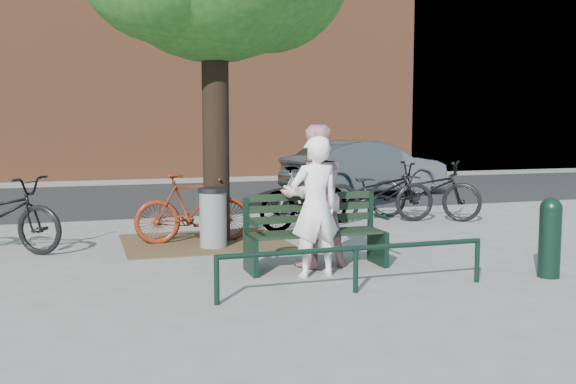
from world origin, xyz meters
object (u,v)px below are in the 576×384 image
object	(u,v)px
person_right	(314,196)
litter_bin	(213,218)
park_bench	(314,230)
bicycle_c	(378,192)
person_left	(315,207)
parked_car	(366,169)
bollard	(550,235)

from	to	relation	value
person_right	litter_bin	bearing A→B (deg)	-60.12
park_bench	bicycle_c	xyz separation A→B (m)	(2.40, 3.17, 0.08)
person_right	person_left	bearing A→B (deg)	69.02
parked_car	litter_bin	bearing A→B (deg)	127.28
person_left	bollard	bearing A→B (deg)	157.19
parked_car	park_bench	bearing A→B (deg)	140.11
park_bench	bollard	distance (m)	2.78
litter_bin	parked_car	xyz separation A→B (m)	(4.94, 5.46, 0.25)
park_bench	litter_bin	distance (m)	1.90
person_right	bicycle_c	size ratio (longest dim) A/B	0.85
litter_bin	parked_car	distance (m)	7.36
bollard	parked_car	world-z (taller)	parked_car
litter_bin	bicycle_c	xyz separation A→B (m)	(3.35, 1.52, 0.11)
park_bench	person_right	xyz separation A→B (m)	(0.02, 0.07, 0.41)
park_bench	person_right	bearing A→B (deg)	70.77
park_bench	person_right	world-z (taller)	person_right
bicycle_c	parked_car	bearing A→B (deg)	-12.81
litter_bin	bicycle_c	distance (m)	3.68
parked_car	bollard	bearing A→B (deg)	159.03
person_left	litter_bin	bearing A→B (deg)	-73.69
park_bench	person_left	xyz separation A→B (m)	(-0.16, -0.46, 0.35)
person_right	bollard	bearing A→B (deg)	147.98
park_bench	litter_bin	xyz separation A→B (m)	(-0.95, 1.65, -0.03)
park_bench	person_left	size ratio (longest dim) A/B	1.05
bicycle_c	litter_bin	bearing A→B (deg)	123.48
bicycle_c	parked_car	size ratio (longest dim) A/B	0.50
litter_bin	parked_car	bearing A→B (deg)	47.87
person_left	bicycle_c	xyz separation A→B (m)	(2.56, 3.63, -0.27)
park_bench	litter_bin	bearing A→B (deg)	119.97
parked_car	bicycle_c	bearing A→B (deg)	147.51
person_left	bicycle_c	bearing A→B (deg)	-129.50
person_right	park_bench	bearing A→B (deg)	68.91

